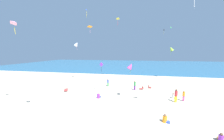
% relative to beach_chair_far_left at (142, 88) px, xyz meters
% --- Properties ---
extents(ground_plane, '(120.00, 120.00, 0.00)m').
position_rel_beach_chair_far_left_xyz_m(ground_plane, '(-4.13, -1.54, -0.23)').
color(ground_plane, beige).
extents(ocean_water, '(120.00, 60.00, 0.05)m').
position_rel_beach_chair_far_left_xyz_m(ocean_water, '(-4.13, 43.45, -0.20)').
color(ocean_water, teal).
rests_on(ocean_water, ground_plane).
extents(beach_chair_far_left, '(0.81, 0.74, 0.52)m').
position_rel_beach_chair_far_left_xyz_m(beach_chair_far_left, '(0.00, 0.00, 0.00)').
color(beach_chair_far_left, '#D13D3D').
rests_on(beach_chair_far_left, ground_plane).
extents(beach_chair_far_right, '(0.80, 0.80, 0.54)m').
position_rel_beach_chair_far_left_xyz_m(beach_chair_far_right, '(-12.26, -3.62, 0.02)').
color(beach_chair_far_right, '#D13D3D').
rests_on(beach_chair_far_right, ground_plane).
extents(beach_chair_mid_beach, '(0.60, 0.58, 0.60)m').
position_rel_beach_chair_far_left_xyz_m(beach_chair_mid_beach, '(1.36, 1.06, 0.05)').
color(beach_chair_mid_beach, '#D13D3D').
rests_on(beach_chair_mid_beach, ground_plane).
extents(person_0, '(0.69, 0.58, 0.78)m').
position_rel_beach_chair_far_left_xyz_m(person_0, '(4.19, -3.55, 0.06)').
color(person_0, white).
rests_on(person_0, ground_plane).
extents(person_1, '(0.39, 0.39, 1.42)m').
position_rel_beach_chair_far_left_xyz_m(person_1, '(-6.20, 0.81, 0.59)').
color(person_1, green).
rests_on(person_1, ground_plane).
extents(person_2, '(0.45, 0.45, 1.59)m').
position_rel_beach_chair_far_left_xyz_m(person_2, '(-1.19, -0.69, 0.69)').
color(person_2, purple).
rests_on(person_2, ground_plane).
extents(person_3, '(0.71, 0.50, 0.82)m').
position_rel_beach_chair_far_left_xyz_m(person_3, '(1.76, -10.25, 0.07)').
color(person_3, orange).
rests_on(person_3, ground_plane).
extents(person_4, '(0.44, 0.60, 0.69)m').
position_rel_beach_chair_far_left_xyz_m(person_4, '(5.16, -12.16, 0.03)').
color(person_4, purple).
rests_on(person_4, ground_plane).
extents(person_5, '(0.52, 0.73, 0.83)m').
position_rel_beach_chair_far_left_xyz_m(person_5, '(-6.10, -5.45, 0.08)').
color(person_5, purple).
rests_on(person_5, ground_plane).
extents(person_6, '(0.38, 0.38, 1.45)m').
position_rel_beach_chair_far_left_xyz_m(person_6, '(5.20, -4.39, 0.61)').
color(person_6, '#D8599E').
rests_on(person_6, ground_plane).
extents(person_7, '(0.45, 0.45, 1.74)m').
position_rel_beach_chair_far_left_xyz_m(person_7, '(4.09, -4.98, 0.78)').
color(person_7, yellow).
rests_on(person_7, ground_plane).
extents(kite_pink, '(0.67, 0.56, 1.14)m').
position_rel_beach_chair_far_left_xyz_m(kite_pink, '(-11.15, -12.55, 8.65)').
color(kite_pink, pink).
extents(kite_white, '(1.18, 1.34, 1.86)m').
position_rel_beach_chair_far_left_xyz_m(kite_white, '(-14.08, 4.43, 7.92)').
color(kite_white, white).
extents(kite_lime, '(1.26, 0.92, 2.05)m').
position_rel_beach_chair_far_left_xyz_m(kite_lime, '(6.80, 10.00, 6.89)').
color(kite_lime, '#99DB33').
extents(kite_purple, '(0.67, 0.22, 1.49)m').
position_rel_beach_chair_far_left_xyz_m(kite_purple, '(-6.24, -3.42, 4.27)').
color(kite_purple, purple).
extents(kite_orange, '(0.90, 0.75, 1.58)m').
position_rel_beach_chair_far_left_xyz_m(kite_orange, '(-9.41, 0.63, 10.79)').
color(kite_orange, orange).
extents(kite_blue, '(0.33, 0.40, 1.38)m').
position_rel_beach_chair_far_left_xyz_m(kite_blue, '(-9.73, 0.02, 13.40)').
color(kite_blue, blue).
extents(kite_yellow, '(0.96, 1.02, 1.88)m').
position_rel_beach_chair_far_left_xyz_m(kite_yellow, '(-5.50, 7.66, 13.67)').
color(kite_yellow, yellow).
extents(kite_magenta, '(1.14, 1.08, 1.39)m').
position_rel_beach_chair_far_left_xyz_m(kite_magenta, '(-1.75, -5.14, 4.36)').
color(kite_magenta, '#DB3DA8').
extents(kite_green, '(0.55, 0.56, 1.08)m').
position_rel_beach_chair_far_left_xyz_m(kite_green, '(8.57, 19.40, 13.37)').
color(kite_green, green).
extents(kite_black, '(0.50, 0.49, 1.44)m').
position_rel_beach_chair_far_left_xyz_m(kite_black, '(5.66, 13.76, 11.89)').
color(kite_black, black).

